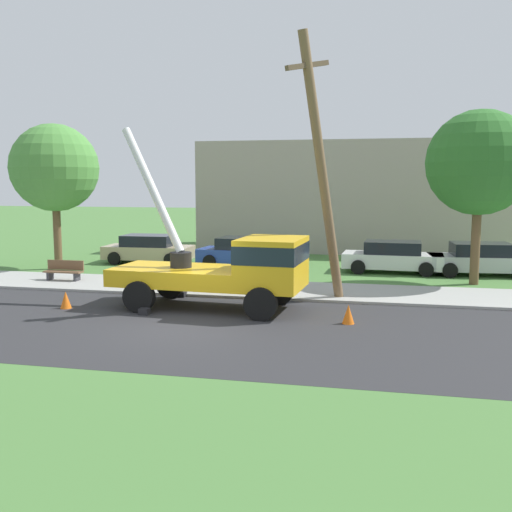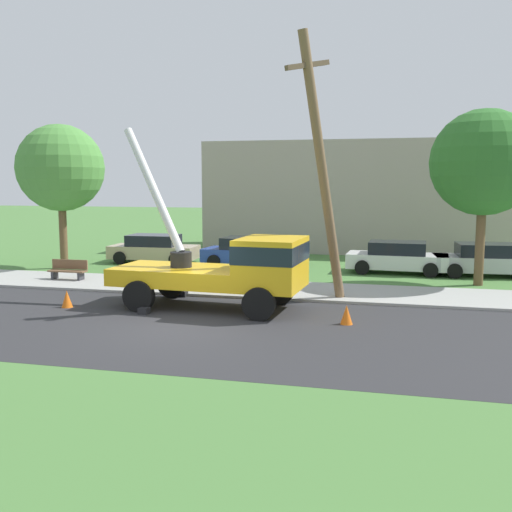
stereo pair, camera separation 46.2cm
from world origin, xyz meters
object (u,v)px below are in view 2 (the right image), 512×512
Objects in this scene: parked_sedan_silver at (486,260)px; roadside_tree_near at (60,168)px; traffic_cone_behind at (67,299)px; parked_sedan_blue at (249,252)px; park_bench at (68,270)px; roadside_tree_far at (484,163)px; traffic_cone_ahead at (347,315)px; parked_sedan_tan at (154,249)px; parked_sedan_white at (397,257)px; utility_truck at (232,266)px; leaning_utility_pole at (322,167)px.

parked_sedan_silver is 0.67× the size of roadside_tree_near.
parked_sedan_blue is at bearing 70.85° from traffic_cone_behind.
parked_sedan_silver is 2.83× the size of park_bench.
traffic_cone_behind is 16.22m from roadside_tree_far.
parked_sedan_tan is at bearing 134.75° from traffic_cone_ahead.
parked_sedan_white is at bearing 82.13° from traffic_cone_ahead.
utility_truck is at bearing 162.83° from traffic_cone_ahead.
utility_truck reaches higher than park_bench.
park_bench is (-2.65, 4.45, 0.18)m from traffic_cone_behind.
roadside_tree_near is 0.98× the size of roadside_tree_far.
park_bench is 0.23× the size of roadside_tree_far.
parked_sedan_silver is (14.27, 10.02, 0.43)m from traffic_cone_behind.
traffic_cone_behind is at bearing 179.07° from traffic_cone_ahead.
roadside_tree_far is (3.15, -2.44, 4.10)m from parked_sedan_white.
roadside_tree_far is at bearing -15.04° from parked_sedan_blue.
parked_sedan_tan and parked_sedan_silver have the same top height.
parked_sedan_blue is 0.66× the size of roadside_tree_far.
parked_sedan_blue is (-5.54, 10.38, 0.43)m from traffic_cone_ahead.
roadside_tree_far is (18.52, -0.23, 0.11)m from roadside_tree_near.
traffic_cone_ahead is 0.08× the size of roadside_tree_near.
park_bench is at bearing 156.73° from utility_truck.
traffic_cone_ahead is 0.12× the size of parked_sedan_silver.
utility_truck is 1.48× the size of parked_sedan_blue.
leaning_utility_pole is 5.23m from traffic_cone_ahead.
parked_sedan_tan is (-9.47, 7.91, -3.85)m from leaning_utility_pole.
roadside_tree_near is (-8.43, -2.48, 3.99)m from parked_sedan_blue.
leaning_utility_pole reaches higher than roadside_tree_far.
traffic_cone_ahead is 11.42m from parked_sedan_silver.
utility_truck reaches higher than parked_sedan_blue.
utility_truck is 12.70m from parked_sedan_silver.
traffic_cone_behind is at bearing -59.24° from park_bench.
traffic_cone_ahead is at bearing -29.50° from roadside_tree_near.
utility_truck is at bearing 10.69° from traffic_cone_behind.
parked_sedan_silver is 19.68m from roadside_tree_near.
leaning_utility_pole is at bearing -21.74° from roadside_tree_near.
utility_truck is at bearing -23.27° from park_bench.
roadside_tree_far is (16.29, 3.07, 4.34)m from park_bench.
utility_truck is at bearing -78.99° from parked_sedan_blue.
roadside_tree_near is at bearing 150.50° from traffic_cone_ahead.
park_bench is at bearing 158.62° from traffic_cone_ahead.
parked_sedan_silver is at bearing 35.09° from traffic_cone_behind.
traffic_cone_ahead is 0.12× the size of parked_sedan_white.
roadside_tree_far is (13.64, 7.52, 4.53)m from traffic_cone_behind.
roadside_tree_near reaches higher than parked_sedan_silver.
leaning_utility_pole is at bearing -139.26° from roadside_tree_far.
traffic_cone_ahead is 0.12× the size of parked_sedan_blue.
leaning_utility_pole reaches higher than parked_sedan_blue.
roadside_tree_far is at bearing -37.69° from parked_sedan_white.
roadside_tree_far reaches higher than traffic_cone_ahead.
utility_truck is at bearing -148.18° from leaning_utility_pole.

